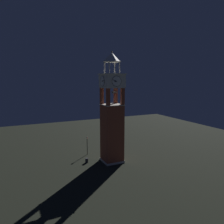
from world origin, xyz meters
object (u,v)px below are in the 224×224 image
clock_tower (112,119)px  trash_bin (87,160)px  park_bench (112,149)px  lamp_post (87,142)px

clock_tower → trash_bin: bearing=-16.8°
clock_tower → park_bench: (-2.37, -5.03, -7.35)m
clock_tower → lamp_post: clock_tower is taller
lamp_post → trash_bin: (1.44, 3.91, -2.12)m
park_bench → clock_tower: bearing=64.8°
park_bench → lamp_post: (5.29, -0.20, 2.04)m
park_bench → trash_bin: size_ratio=2.03×
clock_tower → trash_bin: (4.37, -1.32, -7.43)m
clock_tower → park_bench: clock_tower is taller
park_bench → trash_bin: bearing=28.9°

